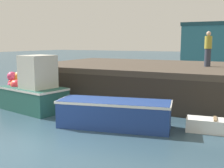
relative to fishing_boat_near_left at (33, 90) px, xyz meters
The scene contains 7 objects.
ground 4.51m from the fishing_boat_near_left, 50.66° to the right, with size 120.00×160.00×0.10m.
pier 6.74m from the fishing_boat_near_left, 44.26° to the left, with size 14.57×7.40×1.69m.
fishing_boat_near_left is the anchor object (origin of this frame).
fishing_boat_near_right 4.14m from the fishing_boat_near_left, ahead, with size 3.94×2.00×0.92m.
rowboat 7.21m from the fishing_boat_near_left, ahead, with size 1.81×0.86×0.47m.
dockworker 8.20m from the fishing_boat_near_left, 39.60° to the left, with size 0.34×0.34×1.65m.
warehouse 32.43m from the fishing_boat_near_left, 85.67° to the left, with size 6.86×4.44×5.51m.
Camera 1 is at (5.29, -5.40, 2.84)m, focal length 44.89 mm.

